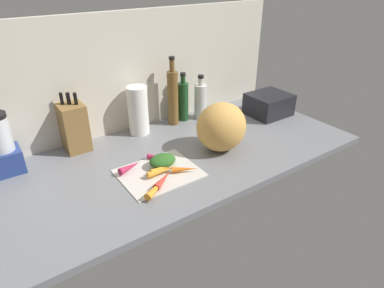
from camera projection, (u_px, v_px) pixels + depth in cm
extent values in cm
cube|color=slate|center=(180.00, 155.00, 160.30)|extent=(170.00, 80.00, 3.00)
cube|color=beige|center=(138.00, 71.00, 173.16)|extent=(170.00, 3.00, 60.00)
cube|color=beige|center=(159.00, 173.00, 143.42)|extent=(32.75, 27.11, 0.80)
cone|color=orange|center=(163.00, 168.00, 143.06)|extent=(12.22, 3.54, 2.93)
cone|color=orange|center=(158.00, 186.00, 131.32)|extent=(15.16, 10.93, 3.09)
cone|color=orange|center=(185.00, 169.00, 142.74)|extent=(11.01, 7.43, 2.51)
cone|color=#B2264C|center=(159.00, 157.00, 151.53)|extent=(8.89, 9.58, 2.29)
cone|color=orange|center=(162.00, 171.00, 141.31)|extent=(13.82, 3.78, 2.80)
cone|color=#B2264C|center=(130.00, 167.00, 143.75)|extent=(11.34, 5.63, 3.15)
cone|color=red|center=(163.00, 179.00, 135.51)|extent=(12.10, 9.24, 3.01)
ellipsoid|color=#2D6023|center=(163.00, 161.00, 146.40)|extent=(12.11, 9.32, 5.12)
ellipsoid|color=gold|center=(221.00, 127.00, 157.16)|extent=(24.29, 21.88, 23.30)
cube|color=olive|center=(74.00, 127.00, 157.61)|extent=(11.07, 13.44, 22.74)
cylinder|color=black|center=(61.00, 99.00, 150.95)|extent=(1.49, 1.49, 5.50)
cylinder|color=black|center=(68.00, 99.00, 151.10)|extent=(1.75, 1.75, 5.50)
cylinder|color=black|center=(75.00, 99.00, 150.93)|extent=(1.58, 1.58, 5.50)
cube|color=navy|center=(7.00, 161.00, 142.91)|extent=(12.42, 12.42, 10.20)
cylinder|color=white|center=(138.00, 111.00, 171.92)|extent=(10.31, 10.31, 25.35)
cylinder|color=brown|center=(173.00, 99.00, 181.25)|extent=(5.85, 5.85, 29.54)
cylinder|color=brown|center=(172.00, 66.00, 172.74)|extent=(2.65, 2.65, 6.26)
cylinder|color=black|center=(172.00, 58.00, 170.87)|extent=(3.05, 3.05, 1.60)
cylinder|color=#19421E|center=(183.00, 102.00, 188.06)|extent=(5.80, 5.80, 21.47)
cylinder|color=#19421E|center=(183.00, 80.00, 181.96)|extent=(2.66, 2.66, 4.22)
cylinder|color=black|center=(183.00, 74.00, 180.57)|extent=(3.06, 3.06, 1.60)
cylinder|color=silver|center=(200.00, 102.00, 190.61)|extent=(7.03, 7.03, 19.61)
cylinder|color=silver|center=(201.00, 82.00, 184.97)|extent=(2.87, 2.87, 4.11)
cylinder|color=black|center=(201.00, 77.00, 183.62)|extent=(3.30, 3.30, 1.60)
cube|color=black|center=(269.00, 104.00, 196.85)|extent=(23.13, 20.46, 12.39)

